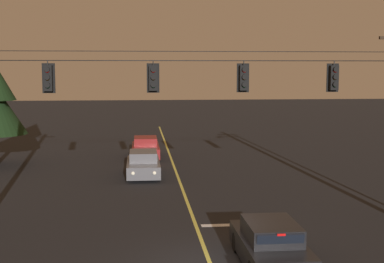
{
  "coord_description": "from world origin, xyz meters",
  "views": [
    {
      "loc": [
        -2.16,
        -16.28,
        6.0
      ],
      "look_at": [
        0.0,
        5.9,
        3.46
      ],
      "focal_mm": 51.94,
      "sensor_mm": 36.0,
      "label": 1
    }
  ],
  "objects_px": {
    "traffic_light_right_inner": "(334,78)",
    "car_oncoming_lead": "(143,165)",
    "traffic_light_centre": "(244,78)",
    "traffic_light_left_inner": "(153,78)",
    "traffic_light_leftmost": "(48,78)",
    "car_oncoming_trailing": "(146,148)",
    "car_waiting_near_lane": "(270,245)"
  },
  "relations": [
    {
      "from": "traffic_light_leftmost",
      "to": "car_waiting_near_lane",
      "type": "xyz_separation_m",
      "value": [
        7.3,
        -5.06,
        -4.99
      ]
    },
    {
      "from": "traffic_light_leftmost",
      "to": "traffic_light_left_inner",
      "type": "height_order",
      "value": "same"
    },
    {
      "from": "traffic_light_right_inner",
      "to": "car_oncoming_trailing",
      "type": "height_order",
      "value": "traffic_light_right_inner"
    },
    {
      "from": "traffic_light_right_inner",
      "to": "car_oncoming_lead",
      "type": "height_order",
      "value": "traffic_light_right_inner"
    },
    {
      "from": "car_oncoming_lead",
      "to": "traffic_light_right_inner",
      "type": "bearing_deg",
      "value": -52.42
    },
    {
      "from": "car_oncoming_trailing",
      "to": "traffic_light_left_inner",
      "type": "bearing_deg",
      "value": -89.61
    },
    {
      "from": "traffic_light_right_inner",
      "to": "car_oncoming_trailing",
      "type": "bearing_deg",
      "value": 114.11
    },
    {
      "from": "traffic_light_leftmost",
      "to": "traffic_light_centre",
      "type": "xyz_separation_m",
      "value": [
        7.4,
        0.0,
        0.0
      ]
    },
    {
      "from": "traffic_light_left_inner",
      "to": "car_waiting_near_lane",
      "type": "bearing_deg",
      "value": -56.18
    },
    {
      "from": "traffic_light_left_inner",
      "to": "car_oncoming_lead",
      "type": "xyz_separation_m",
      "value": [
        -0.33,
        9.61,
        -4.99
      ]
    },
    {
      "from": "traffic_light_left_inner",
      "to": "traffic_light_centre",
      "type": "distance_m",
      "value": 3.48
    },
    {
      "from": "traffic_light_centre",
      "to": "traffic_light_leftmost",
      "type": "bearing_deg",
      "value": 180.0
    },
    {
      "from": "car_oncoming_lead",
      "to": "traffic_light_centre",
      "type": "bearing_deg",
      "value": -68.37
    },
    {
      "from": "traffic_light_leftmost",
      "to": "traffic_light_centre",
      "type": "relative_size",
      "value": 1.0
    },
    {
      "from": "traffic_light_leftmost",
      "to": "traffic_light_left_inner",
      "type": "bearing_deg",
      "value": 0.0
    },
    {
      "from": "car_oncoming_lead",
      "to": "traffic_light_leftmost",
      "type": "bearing_deg",
      "value": -110.47
    },
    {
      "from": "traffic_light_leftmost",
      "to": "car_oncoming_lead",
      "type": "height_order",
      "value": "traffic_light_leftmost"
    },
    {
      "from": "car_waiting_near_lane",
      "to": "traffic_light_centre",
      "type": "bearing_deg",
      "value": 88.95
    },
    {
      "from": "car_waiting_near_lane",
      "to": "car_oncoming_trailing",
      "type": "bearing_deg",
      "value": 99.42
    },
    {
      "from": "car_waiting_near_lane",
      "to": "car_oncoming_trailing",
      "type": "xyz_separation_m",
      "value": [
        -3.5,
        21.1,
        -0.0
      ]
    },
    {
      "from": "car_oncoming_lead",
      "to": "car_oncoming_trailing",
      "type": "xyz_separation_m",
      "value": [
        0.22,
        6.43,
        0.0
      ]
    },
    {
      "from": "car_oncoming_lead",
      "to": "car_waiting_near_lane",
      "type": "bearing_deg",
      "value": -75.78
    },
    {
      "from": "traffic_light_left_inner",
      "to": "traffic_light_right_inner",
      "type": "height_order",
      "value": "same"
    },
    {
      "from": "car_waiting_near_lane",
      "to": "car_oncoming_lead",
      "type": "height_order",
      "value": "same"
    },
    {
      "from": "traffic_light_right_inner",
      "to": "car_oncoming_lead",
      "type": "relative_size",
      "value": 0.28
    },
    {
      "from": "traffic_light_centre",
      "to": "car_waiting_near_lane",
      "type": "distance_m",
      "value": 7.11
    },
    {
      "from": "traffic_light_right_inner",
      "to": "car_waiting_near_lane",
      "type": "relative_size",
      "value": 0.28
    },
    {
      "from": "car_waiting_near_lane",
      "to": "car_oncoming_lead",
      "type": "distance_m",
      "value": 15.13
    },
    {
      "from": "traffic_light_leftmost",
      "to": "traffic_light_right_inner",
      "type": "relative_size",
      "value": 1.0
    },
    {
      "from": "traffic_light_centre",
      "to": "traffic_light_right_inner",
      "type": "distance_m",
      "value": 3.58
    },
    {
      "from": "traffic_light_left_inner",
      "to": "car_oncoming_trailing",
      "type": "distance_m",
      "value": 16.8
    },
    {
      "from": "traffic_light_left_inner",
      "to": "traffic_light_right_inner",
      "type": "relative_size",
      "value": 1.0
    }
  ]
}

